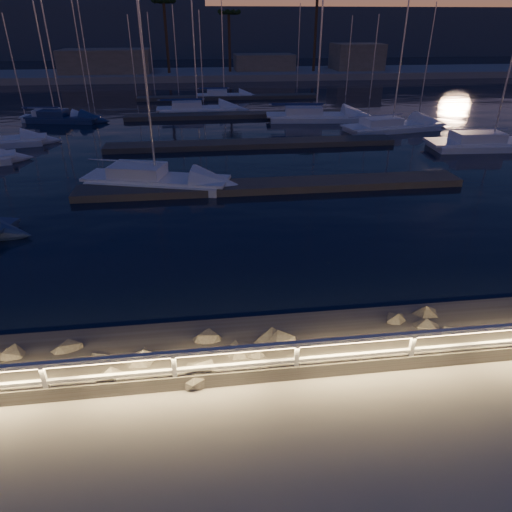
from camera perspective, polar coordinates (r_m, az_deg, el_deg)
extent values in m
plane|color=gray|center=(12.51, 14.24, -13.48)|extent=(400.00, 400.00, 0.00)
cube|color=gray|center=(11.00, 18.96, -22.13)|extent=(240.00, 5.00, 0.20)
cube|color=#645E55|center=(13.77, 11.93, -10.45)|extent=(240.00, 3.45, 1.29)
plane|color=black|center=(89.19, -4.99, 21.75)|extent=(320.00, 320.00, 0.00)
plane|color=black|center=(13.31, 13.62, -17.40)|extent=(400.00, 400.00, 0.00)
cube|color=white|center=(12.11, -24.88, -14.05)|extent=(0.11, 0.11, 1.00)
cube|color=white|center=(11.51, -10.14, -13.90)|extent=(0.11, 0.11, 1.00)
cube|color=white|center=(11.67, 5.08, -12.82)|extent=(0.11, 0.11, 1.00)
cube|color=white|center=(12.57, 18.84, -11.07)|extent=(0.11, 0.11, 1.00)
cube|color=white|center=(11.90, 14.79, -9.82)|extent=(44.00, 0.12, 0.12)
cube|color=white|center=(12.20, 14.51, -11.69)|extent=(44.00, 0.09, 0.09)
cube|color=#ECB96A|center=(11.93, 14.78, -10.18)|extent=(44.00, 0.04, 0.03)
sphere|color=#645E55|center=(12.67, -14.62, -13.43)|extent=(1.09, 1.09, 1.09)
sphere|color=#645E55|center=(14.28, 25.12, -9.97)|extent=(0.86, 0.86, 0.86)
cube|color=#524C44|center=(26.40, 2.09, 8.78)|extent=(22.00, 2.00, 0.40)
cube|color=#524C44|center=(35.92, -0.53, 13.84)|extent=(22.00, 2.00, 0.40)
cube|color=#524C44|center=(47.61, -2.33, 17.19)|extent=(22.00, 2.00, 0.40)
cube|color=#524C44|center=(59.42, -3.45, 19.20)|extent=(22.00, 2.00, 0.40)
cube|color=gray|center=(83.18, -4.78, 21.64)|extent=(160.00, 14.00, 1.20)
cube|color=gray|center=(84.06, -18.15, 21.93)|extent=(14.00, 8.00, 4.00)
cube|color=gray|center=(84.82, 1.00, 22.84)|extent=(10.00, 6.00, 3.00)
cube|color=gray|center=(87.53, 12.44, 22.94)|extent=(8.00, 7.00, 4.60)
cylinder|color=#473221|center=(80.80, -11.14, 25.26)|extent=(0.44, 0.44, 10.50)
cylinder|color=#473221|center=(81.96, -3.34, 25.17)|extent=(0.44, 0.44, 9.00)
cylinder|color=#473221|center=(83.17, 7.44, 25.90)|extent=(0.44, 0.44, 11.50)
cube|color=#374355|center=(138.79, -6.22, 25.59)|extent=(220.00, 30.00, 14.00)
cube|color=white|center=(27.35, -12.31, 8.73)|extent=(8.13, 4.68, 0.60)
cube|color=white|center=(27.23, -12.39, 9.49)|extent=(8.63, 4.49, 0.16)
cube|color=white|center=(27.53, -14.58, 10.27)|extent=(3.43, 2.71, 0.71)
cylinder|color=#BDBCC2|center=(26.04, -14.00, 23.86)|extent=(0.13, 0.13, 13.39)
cylinder|color=#BDBCC2|center=(27.60, -15.76, 11.36)|extent=(4.64, 1.47, 0.09)
cube|color=white|center=(46.18, 7.49, 16.61)|extent=(9.06, 3.95, 0.63)
cube|color=white|center=(46.11, 7.53, 17.10)|extent=(9.74, 3.60, 0.17)
cube|color=white|center=(45.89, 5.98, 17.64)|extent=(3.65, 2.59, 0.75)
cylinder|color=#BDBCC2|center=(45.40, 8.18, 26.73)|extent=(0.14, 0.14, 15.24)
cylinder|color=#BDBCC2|center=(45.74, 5.21, 18.37)|extent=(5.46, 0.75, 0.09)
cube|color=white|center=(39.57, 27.33, 12.07)|extent=(9.15, 3.58, 0.60)
cube|color=white|center=(39.49, 27.45, 12.60)|extent=(9.86, 3.18, 0.16)
cube|color=white|center=(38.80, 25.95, 13.29)|extent=(3.63, 2.47, 0.71)
cylinder|color=#BDBCC2|center=(38.40, 25.28, 14.15)|extent=(5.60, 0.46, 0.09)
cube|color=white|center=(49.61, -23.72, 15.38)|extent=(5.96, 2.46, 0.49)
cube|color=white|center=(49.56, -23.79, 15.73)|extent=(6.41, 2.21, 0.13)
cube|color=white|center=(49.80, -24.75, 15.97)|extent=(2.38, 1.65, 0.58)
cylinder|color=#BDBCC2|center=(48.98, -24.98, 21.55)|extent=(0.11, 0.11, 10.08)
cylinder|color=#BDBCC2|center=(49.89, -25.30, 16.41)|extent=(3.62, 0.40, 0.07)
cube|color=navy|center=(48.75, -22.91, 15.35)|extent=(6.71, 3.43, 0.50)
cube|color=navy|center=(48.70, -22.98, 15.71)|extent=(7.16, 3.23, 0.14)
cube|color=navy|center=(49.05, -24.00, 15.98)|extent=(2.77, 2.09, 0.59)
cylinder|color=#BDBCC2|center=(48.08, -24.28, 22.24)|extent=(0.11, 0.11, 11.11)
cylinder|color=#BDBCC2|center=(49.19, -24.58, 16.44)|extent=(3.93, 0.91, 0.07)
cube|color=white|center=(50.32, -7.29, 17.50)|extent=(7.78, 2.70, 0.56)
cube|color=white|center=(50.27, -7.32, 17.90)|extent=(8.42, 2.33, 0.15)
cube|color=white|center=(50.20, -8.63, 18.21)|extent=(3.04, 1.98, 0.66)
cylinder|color=#BDBCC2|center=(49.62, -7.83, 25.68)|extent=(0.12, 0.12, 13.44)
cylinder|color=#BDBCC2|center=(50.13, -9.32, 18.74)|extent=(4.84, 0.16, 0.08)
cube|color=white|center=(43.17, 16.60, 15.00)|extent=(8.62, 4.23, 0.55)
cube|color=white|center=(43.10, 16.66, 15.45)|extent=(9.22, 3.95, 0.15)
cube|color=white|center=(42.41, 15.39, 15.92)|extent=(3.54, 2.62, 0.65)
cylinder|color=#BDBCC2|center=(42.34, 18.10, 25.06)|extent=(0.12, 0.12, 14.33)
cylinder|color=#BDBCC2|center=(42.02, 14.79, 16.59)|extent=(5.08, 1.03, 0.08)
cube|color=white|center=(59.87, -3.98, 19.20)|extent=(6.36, 2.40, 0.49)
cube|color=white|center=(59.83, -3.99, 19.49)|extent=(6.86, 2.11, 0.13)
cube|color=white|center=(59.78, -4.89, 19.76)|extent=(2.51, 1.69, 0.58)
cylinder|color=#BDBCC2|center=(59.33, -4.18, 24.78)|extent=(0.11, 0.11, 10.87)
cylinder|color=#BDBCC2|center=(59.73, -5.35, 20.16)|extent=(3.91, 0.27, 0.07)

